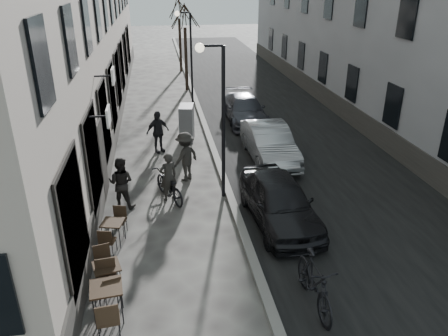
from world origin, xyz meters
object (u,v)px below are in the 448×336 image
object	(u,v)px
pedestrian_far	(158,132)
moped	(315,283)
bistro_set_a	(107,299)
utility_cabinet	(187,123)
tree_near	(184,14)
tree_far	(179,7)
car_far	(245,109)
bistro_set_b	(108,276)
streetlamp_near	(218,106)
pedestrian_near	(121,183)
bicycle	(169,186)
car_mid	(269,143)
bistro_set_c	(113,230)
pedestrian_mid	(185,157)
car_near	(279,201)
streetlamp_far	(188,47)

from	to	relation	value
pedestrian_far	moped	xyz separation A→B (m)	(3.30, -10.02, -0.25)
bistro_set_a	utility_cabinet	distance (m)	11.22
moped	tree_near	bearing A→B (deg)	92.67
tree_far	car_far	world-z (taller)	tree_far
bistro_set_b	moped	bearing A→B (deg)	-29.65
streetlamp_near	pedestrian_near	bearing A→B (deg)	-175.93
moped	pedestrian_far	bearing A→B (deg)	107.28
tree_near	car_far	size ratio (longest dim) A/B	1.26
bicycle	car_mid	bearing A→B (deg)	-168.58
pedestrian_far	moped	bearing A→B (deg)	-100.72
bistro_set_c	car_mid	distance (m)	7.79
bistro_set_c	pedestrian_mid	distance (m)	4.51
car_near	car_far	size ratio (longest dim) A/B	0.94
bicycle	moped	world-z (taller)	moped
bistro_set_b	car_mid	size ratio (longest dim) A/B	0.35
streetlamp_far	pedestrian_near	world-z (taller)	streetlamp_far
bistro_set_c	pedestrian_mid	world-z (taller)	pedestrian_mid
pedestrian_mid	car_near	xyz separation A→B (m)	(2.56, -3.42, -0.19)
pedestrian_near	pedestrian_mid	distance (m)	2.77
tree_near	utility_cabinet	bearing A→B (deg)	-94.27
pedestrian_mid	bistro_set_c	bearing A→B (deg)	17.16
bistro_set_c	moped	xyz separation A→B (m)	(4.65, -3.25, 0.21)
utility_cabinet	pedestrian_far	distance (m)	1.79
tree_near	pedestrian_near	distance (m)	16.02
moped	pedestrian_near	bearing A→B (deg)	129.07
utility_cabinet	pedestrian_far	world-z (taller)	pedestrian_far
streetlamp_far	bistro_set_a	xyz separation A→B (m)	(-3.18, -17.29, -2.65)
car_near	utility_cabinet	bearing A→B (deg)	102.81
tree_near	moped	size ratio (longest dim) A/B	2.69
pedestrian_mid	moped	xyz separation A→B (m)	(2.36, -7.11, -0.28)
utility_cabinet	moped	bearing A→B (deg)	-70.32
bistro_set_c	pedestrian_far	bearing A→B (deg)	91.70
bicycle	car_mid	xyz separation A→B (m)	(4.13, 2.84, 0.21)
car_near	car_mid	size ratio (longest dim) A/B	0.97
utility_cabinet	car_near	distance (m)	7.88
pedestrian_far	car_near	distance (m)	7.24
streetlamp_near	bistro_set_c	world-z (taller)	streetlamp_near
streetlamp_far	car_near	bearing A→B (deg)	-83.56
bistro_set_b	pedestrian_mid	xyz separation A→B (m)	(2.27, 5.90, 0.46)
streetlamp_far	bistro_set_c	world-z (taller)	streetlamp_far
pedestrian_mid	streetlamp_far	bearing A→B (deg)	-137.48
car_near	pedestrian_near	bearing A→B (deg)	156.71
pedestrian_near	pedestrian_mid	world-z (taller)	pedestrian_mid
utility_cabinet	pedestrian_mid	xyz separation A→B (m)	(-0.36, -4.14, 0.11)
bistro_set_a	bicycle	world-z (taller)	bicycle
streetlamp_far	pedestrian_far	size ratio (longest dim) A/B	2.85
streetlamp_far	bistro_set_b	size ratio (longest dim) A/B	3.33
bicycle	car_far	xyz separation A→B (m)	(4.13, 7.81, 0.15)
tree_far	bistro_set_c	bearing A→B (deg)	-98.16
moped	bicycle	bearing A→B (deg)	117.19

